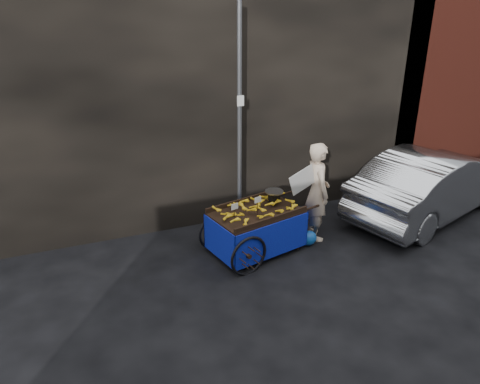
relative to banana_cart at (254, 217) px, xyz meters
name	(u,v)px	position (x,y,z in m)	size (l,w,h in m)	color
ground	(251,261)	(-0.15, -0.27, -0.68)	(80.00, 80.00, 0.00)	black
building_wall	(220,81)	(0.24, 2.33, 1.82)	(13.50, 2.00, 5.00)	black
street_pole	(239,123)	(0.15, 1.03, 1.33)	(0.12, 0.10, 4.00)	slate
banana_cart	(254,217)	(0.00, 0.00, 0.00)	(2.16, 1.32, 1.09)	black
vendor	(317,192)	(1.24, 0.10, 0.22)	(0.91, 0.71, 1.78)	beige
plastic_bag	(308,238)	(0.99, -0.14, -0.54)	(0.30, 0.24, 0.27)	blue
parked_car	(432,183)	(3.84, 0.11, -0.02)	(1.39, 3.99, 1.31)	silver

